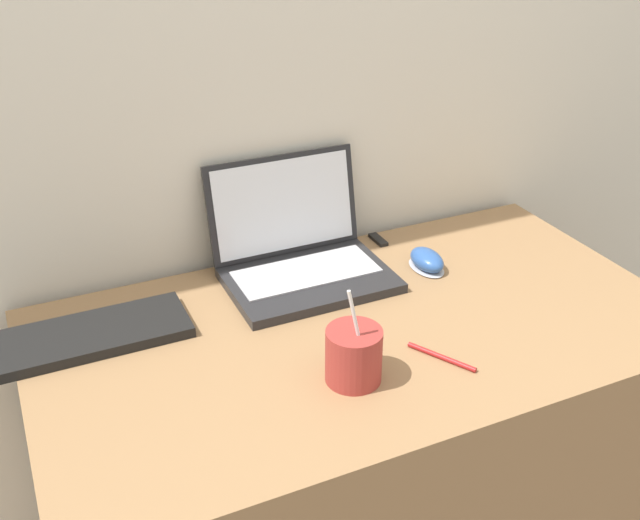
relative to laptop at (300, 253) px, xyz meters
name	(u,v)px	position (x,y,z in m)	size (l,w,h in m)	color
wall_back	(282,6)	(0.03, 0.14, 0.46)	(7.00, 0.04, 2.50)	silver
desk	(358,471)	(0.03, -0.23, -0.42)	(1.21, 0.66, 0.74)	#936D47
laptop	(300,253)	(0.00, 0.00, 0.00)	(0.33, 0.28, 0.23)	#232326
drink_cup	(354,354)	(-0.06, -0.36, 0.00)	(0.09, 0.09, 0.18)	#9E332D
computer_mouse	(427,261)	(0.25, -0.09, -0.03)	(0.06, 0.10, 0.04)	#B2B2B7
external_keyboard	(82,337)	(-0.46, -0.06, -0.04)	(0.38, 0.14, 0.02)	black
usb_stick	(378,240)	(0.22, 0.06, -0.05)	(0.02, 0.06, 0.01)	black
pen	(441,357)	(0.10, -0.38, -0.05)	(0.07, 0.12, 0.01)	#A51E1E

